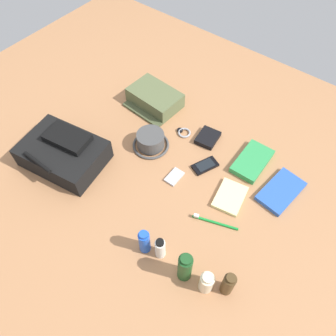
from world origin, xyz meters
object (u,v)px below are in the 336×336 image
at_px(toiletry_pouch, 154,99).
at_px(cologne_bottle, 228,284).
at_px(backpack, 64,152).
at_px(lotion_bottle, 206,282).
at_px(cell_phone, 205,166).
at_px(wristwatch, 184,132).
at_px(notepad, 230,197).
at_px(toothpaste_tube, 160,248).
at_px(media_player, 174,177).
at_px(shampoo_bottle, 185,267).
at_px(travel_guidebook, 252,161).
at_px(paperback_novel, 281,191).
at_px(wallet, 208,138).
at_px(bucket_hat, 151,141).
at_px(toothbrush, 213,222).
at_px(deodorant_spray, 144,241).

xyz_separation_m(toiletry_pouch, cologne_bottle, (-0.78, 0.56, 0.03)).
bearing_deg(backpack, cologne_bottle, 177.23).
bearing_deg(lotion_bottle, cell_phone, -55.77).
xyz_separation_m(wristwatch, notepad, (-0.36, 0.17, 0.00)).
height_order(backpack, toothpaste_tube, backpack).
bearing_deg(media_player, toiletry_pouch, -40.24).
distance_m(backpack, notepad, 0.74).
xyz_separation_m(shampoo_bottle, travel_guidebook, (0.06, -0.59, -0.07)).
bearing_deg(notepad, paperback_novel, -145.51).
bearing_deg(notepad, toothpaste_tube, 67.68).
bearing_deg(paperback_novel, wallet, -7.65).
bearing_deg(paperback_novel, toothpaste_tube, 66.06).
relative_size(cologne_bottle, media_player, 1.56).
bearing_deg(cologne_bottle, lotion_bottle, 30.70).
distance_m(bucket_hat, wristwatch, 0.17).
distance_m(paperback_novel, travel_guidebook, 0.18).
bearing_deg(toiletry_pouch, media_player, 139.76).
relative_size(bucket_hat, toothpaste_tube, 1.50).
relative_size(toiletry_pouch, toothbrush, 1.49).
height_order(shampoo_bottle, media_player, shampoo_bottle).
bearing_deg(cell_phone, backpack, 34.66).
bearing_deg(deodorant_spray, shampoo_bottle, -176.92).
xyz_separation_m(cologne_bottle, paperback_novel, (0.03, -0.48, -0.05)).
bearing_deg(cologne_bottle, travel_guidebook, -69.50).
distance_m(backpack, toothbrush, 0.71).
xyz_separation_m(backpack, cologne_bottle, (-0.87, 0.04, 0.01)).
height_order(toiletry_pouch, bucket_hat, toiletry_pouch).
bearing_deg(toothbrush, cell_phone, -49.66).
distance_m(paperback_novel, cell_phone, 0.34).
relative_size(toiletry_pouch, cell_phone, 2.09).
bearing_deg(deodorant_spray, lotion_bottle, -175.46).
bearing_deg(wristwatch, notepad, 155.01).
bearing_deg(paperback_novel, toiletry_pouch, -6.42).
height_order(cologne_bottle, lotion_bottle, cologne_bottle).
height_order(backpack, travel_guidebook, backpack).
height_order(travel_guidebook, wristwatch, travel_guidebook).
bearing_deg(paperback_novel, notepad, 44.96).
bearing_deg(cell_phone, notepad, 157.86).
relative_size(media_player, wristwatch, 1.19).
bearing_deg(cologne_bottle, toothpaste_tube, 8.62).
relative_size(backpack, wristwatch, 5.40).
distance_m(toiletry_pouch, cell_phone, 0.46).
relative_size(backpack, media_player, 4.53).
relative_size(lotion_bottle, media_player, 1.27).
distance_m(shampoo_bottle, wristwatch, 0.68).
relative_size(travel_guidebook, cell_phone, 1.65).
bearing_deg(media_player, cell_phone, -118.69).
relative_size(cologne_bottle, deodorant_spray, 1.03).
xyz_separation_m(cell_phone, wristwatch, (0.19, -0.10, -0.00)).
bearing_deg(toothpaste_tube, bucket_hat, -46.41).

